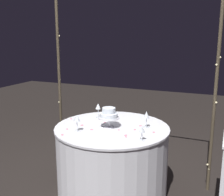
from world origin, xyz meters
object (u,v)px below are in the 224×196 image
object	(u,v)px
tiered_cake	(109,114)
wine_glass_3	(109,109)
cake_knife	(112,116)
wine_glass_2	(142,130)
wine_glass_4	(77,119)
decorative_arch	(129,56)
wine_glass_0	(146,115)
main_table	(112,161)
wine_glass_1	(98,107)

from	to	relation	value
tiered_cake	wine_glass_3	xyz separation A→B (m)	(-0.10, 0.25, -0.01)
wine_glass_3	cake_knife	world-z (taller)	wine_glass_3
wine_glass_2	wine_glass_4	size ratio (longest dim) A/B	0.81
wine_glass_4	cake_knife	bearing A→B (deg)	78.93
decorative_arch	wine_glass_0	world-z (taller)	decorative_arch
wine_glass_0	cake_knife	size ratio (longest dim) A/B	0.70
tiered_cake	wine_glass_3	size ratio (longest dim) A/B	1.36
wine_glass_0	wine_glass_2	bearing A→B (deg)	-79.68
decorative_arch	cake_knife	distance (m)	0.74
wine_glass_3	wine_glass_4	xyz separation A→B (m)	(-0.13, -0.49, 0.00)
tiered_cake	wine_glass_2	bearing A→B (deg)	-27.76
main_table	wine_glass_4	xyz separation A→B (m)	(-0.26, -0.27, 0.52)
main_table	tiered_cake	xyz separation A→B (m)	(-0.02, -0.03, 0.53)
main_table	wine_glass_0	world-z (taller)	wine_glass_0
cake_knife	wine_glass_4	bearing A→B (deg)	-101.07
decorative_arch	tiered_cake	xyz separation A→B (m)	(-0.02, -0.52, -0.57)
decorative_arch	wine_glass_4	size ratio (longest dim) A/B	13.78
wine_glass_0	wine_glass_3	bearing A→B (deg)	167.20
decorative_arch	cake_knife	world-z (taller)	decorative_arch
decorative_arch	main_table	world-z (taller)	decorative_arch
tiered_cake	wine_glass_3	world-z (taller)	tiered_cake
cake_knife	wine_glass_0	bearing A→B (deg)	-24.47
wine_glass_3	main_table	bearing A→B (deg)	-59.74
tiered_cake	wine_glass_3	bearing A→B (deg)	112.69
tiered_cake	wine_glass_1	distance (m)	0.37
wine_glass_2	cake_knife	world-z (taller)	wine_glass_2
wine_glass_2	cake_knife	distance (m)	0.81
main_table	wine_glass_1	bearing A→B (deg)	139.22
decorative_arch	wine_glass_0	xyz separation A→B (m)	(0.34, -0.38, -0.58)
wine_glass_0	wine_glass_1	xyz separation A→B (m)	(-0.62, 0.13, -0.00)
wine_glass_1	cake_knife	size ratio (longest dim) A/B	0.68
wine_glass_0	wine_glass_2	distance (m)	0.38
decorative_arch	wine_glass_3	size ratio (longest dim) A/B	14.26
wine_glass_1	wine_glass_3	xyz separation A→B (m)	(0.15, -0.02, -0.00)
decorative_arch	wine_glass_2	xyz separation A→B (m)	(0.41, -0.75, -0.61)
main_table	wine_glass_3	world-z (taller)	wine_glass_3
decorative_arch	wine_glass_4	xyz separation A→B (m)	(-0.26, -0.76, -0.58)
decorative_arch	wine_glass_4	world-z (taller)	decorative_arch
main_table	decorative_arch	bearing A→B (deg)	90.12
wine_glass_1	wine_glass_2	size ratio (longest dim) A/B	1.26
tiered_cake	wine_glass_0	distance (m)	0.39
wine_glass_1	cake_knife	xyz separation A→B (m)	(0.13, 0.09, -0.12)
tiered_cake	wine_glass_1	size ratio (longest dim) A/B	1.28
tiered_cake	wine_glass_0	bearing A→B (deg)	21.47
wine_glass_4	tiered_cake	bearing A→B (deg)	45.31
wine_glass_0	wine_glass_1	size ratio (longest dim) A/B	1.03
main_table	wine_glass_2	distance (m)	0.68
tiered_cake	wine_glass_4	world-z (taller)	tiered_cake
main_table	cake_knife	bearing A→B (deg)	113.42
wine_glass_3	cake_knife	bearing A→B (deg)	98.11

